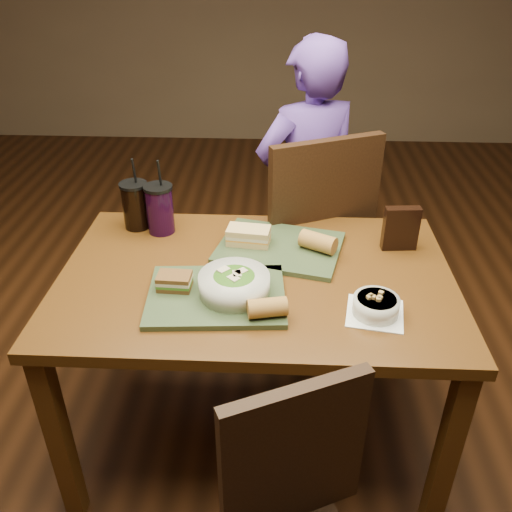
% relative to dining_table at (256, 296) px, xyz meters
% --- Properties ---
extents(ground, '(6.00, 6.00, 0.00)m').
position_rel_dining_table_xyz_m(ground, '(0.00, 0.00, -0.66)').
color(ground, '#381C0B').
rests_on(ground, ground).
extents(dining_table, '(1.30, 0.85, 0.75)m').
position_rel_dining_table_xyz_m(dining_table, '(0.00, 0.00, 0.00)').
color(dining_table, '#502E10').
rests_on(dining_table, ground).
extents(chair_far, '(0.61, 0.63, 1.07)m').
position_rel_dining_table_xyz_m(chair_far, '(0.25, 0.54, -0.07)').
color(chair_far, black).
rests_on(chair_far, ground).
extents(diner, '(0.59, 0.51, 1.37)m').
position_rel_dining_table_xyz_m(diner, '(0.20, 0.81, 0.03)').
color(diner, '#563491').
rests_on(diner, ground).
extents(tray_near, '(0.44, 0.35, 0.02)m').
position_rel_dining_table_xyz_m(tray_near, '(-0.12, -0.14, 0.10)').
color(tray_near, '#334227').
rests_on(tray_near, dining_table).
extents(tray_far, '(0.48, 0.41, 0.02)m').
position_rel_dining_table_xyz_m(tray_far, '(0.08, 0.16, 0.10)').
color(tray_far, '#334227').
rests_on(tray_far, dining_table).
extents(salad_bowl, '(0.22, 0.22, 0.07)m').
position_rel_dining_table_xyz_m(salad_bowl, '(-0.06, -0.14, 0.15)').
color(salad_bowl, silver).
rests_on(salad_bowl, tray_near).
extents(soup_bowl, '(0.19, 0.19, 0.07)m').
position_rel_dining_table_xyz_m(soup_bowl, '(0.36, -0.20, 0.12)').
color(soup_bowl, white).
rests_on(soup_bowl, dining_table).
extents(sandwich_near, '(0.11, 0.08, 0.05)m').
position_rel_dining_table_xyz_m(sandwich_near, '(-0.25, -0.12, 0.13)').
color(sandwich_near, '#593819').
rests_on(sandwich_near, tray_near).
extents(sandwich_far, '(0.16, 0.10, 0.06)m').
position_rel_dining_table_xyz_m(sandwich_far, '(-0.03, 0.17, 0.14)').
color(sandwich_far, tan).
rests_on(sandwich_far, tray_far).
extents(baguette_near, '(0.12, 0.08, 0.06)m').
position_rel_dining_table_xyz_m(baguette_near, '(0.04, -0.24, 0.14)').
color(baguette_near, '#AD7533').
rests_on(baguette_near, tray_near).
extents(baguette_far, '(0.14, 0.12, 0.06)m').
position_rel_dining_table_xyz_m(baguette_far, '(0.21, 0.14, 0.14)').
color(baguette_far, '#AD7533').
rests_on(baguette_far, tray_far).
extents(cup_cola, '(0.10, 0.10, 0.28)m').
position_rel_dining_table_xyz_m(cup_cola, '(-0.47, 0.31, 0.18)').
color(cup_cola, black).
rests_on(cup_cola, dining_table).
extents(cup_berry, '(0.11, 0.11, 0.29)m').
position_rel_dining_table_xyz_m(cup_berry, '(-0.37, 0.28, 0.18)').
color(cup_berry, black).
rests_on(cup_berry, dining_table).
extents(chip_bag, '(0.12, 0.05, 0.16)m').
position_rel_dining_table_xyz_m(chip_bag, '(0.50, 0.19, 0.17)').
color(chip_bag, black).
rests_on(chip_bag, dining_table).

